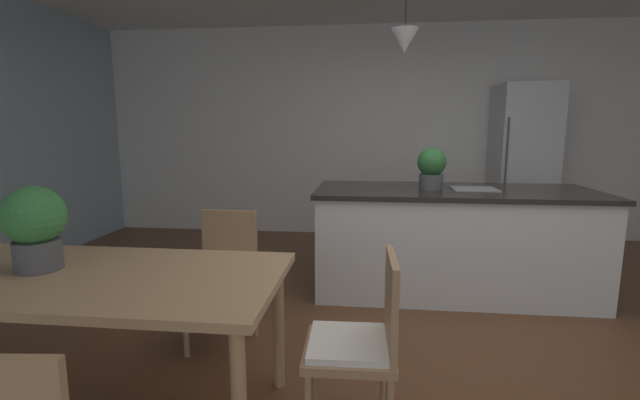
{
  "coord_description": "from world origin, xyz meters",
  "views": [
    {
      "loc": [
        -0.55,
        -2.54,
        1.41
      ],
      "look_at": [
        -0.87,
        0.33,
        0.93
      ],
      "focal_mm": 24.35,
      "sensor_mm": 36.0,
      "label": 1
    }
  ],
  "objects_px": {
    "chair_kitchen_end": "(361,341)",
    "kitchen_island": "(452,239)",
    "chair_far_right": "(224,274)",
    "potted_plant_on_island": "(431,167)",
    "refrigerator": "(522,167)",
    "dining_table": "(74,286)",
    "potted_plant_on_table": "(35,224)"
  },
  "relations": [
    {
      "from": "chair_kitchen_end",
      "to": "potted_plant_on_table",
      "type": "height_order",
      "value": "potted_plant_on_table"
    },
    {
      "from": "chair_far_right",
      "to": "refrigerator",
      "type": "relative_size",
      "value": 0.45
    },
    {
      "from": "chair_kitchen_end",
      "to": "refrigerator",
      "type": "height_order",
      "value": "refrigerator"
    },
    {
      "from": "dining_table",
      "to": "kitchen_island",
      "type": "distance_m",
      "value": 2.86
    },
    {
      "from": "chair_far_right",
      "to": "potted_plant_on_island",
      "type": "xyz_separation_m",
      "value": [
        1.46,
        1.12,
        0.61
      ]
    },
    {
      "from": "chair_far_right",
      "to": "kitchen_island",
      "type": "distance_m",
      "value": 2.0
    },
    {
      "from": "chair_kitchen_end",
      "to": "chair_far_right",
      "type": "xyz_separation_m",
      "value": [
        -0.91,
        0.81,
        0.0
      ]
    },
    {
      "from": "dining_table",
      "to": "kitchen_island",
      "type": "relative_size",
      "value": 0.84
    },
    {
      "from": "dining_table",
      "to": "kitchen_island",
      "type": "xyz_separation_m",
      "value": [
        2.1,
        1.93,
        -0.21
      ]
    },
    {
      "from": "dining_table",
      "to": "chair_far_right",
      "type": "height_order",
      "value": "chair_far_right"
    },
    {
      "from": "refrigerator",
      "to": "potted_plant_on_island",
      "type": "distance_m",
      "value": 2.11
    },
    {
      "from": "chair_far_right",
      "to": "potted_plant_on_island",
      "type": "distance_m",
      "value": 1.94
    },
    {
      "from": "potted_plant_on_island",
      "to": "dining_table",
      "type": "bearing_deg",
      "value": -134.52
    },
    {
      "from": "refrigerator",
      "to": "potted_plant_on_island",
      "type": "relative_size",
      "value": 5.49
    },
    {
      "from": "kitchen_island",
      "to": "potted_plant_on_island",
      "type": "bearing_deg",
      "value": 180.0
    },
    {
      "from": "chair_far_right",
      "to": "potted_plant_on_table",
      "type": "height_order",
      "value": "potted_plant_on_table"
    },
    {
      "from": "refrigerator",
      "to": "chair_far_right",
      "type": "bearing_deg",
      "value": -134.63
    },
    {
      "from": "chair_kitchen_end",
      "to": "kitchen_island",
      "type": "relative_size",
      "value": 0.37
    },
    {
      "from": "kitchen_island",
      "to": "chair_kitchen_end",
      "type": "bearing_deg",
      "value": -111.14
    },
    {
      "from": "dining_table",
      "to": "chair_kitchen_end",
      "type": "relative_size",
      "value": 2.26
    },
    {
      "from": "chair_far_right",
      "to": "potted_plant_on_table",
      "type": "bearing_deg",
      "value": -128.59
    },
    {
      "from": "chair_kitchen_end",
      "to": "potted_plant_on_table",
      "type": "distance_m",
      "value": 1.61
    },
    {
      "from": "potted_plant_on_island",
      "to": "kitchen_island",
      "type": "bearing_deg",
      "value": 0.0
    },
    {
      "from": "potted_plant_on_island",
      "to": "refrigerator",
      "type": "bearing_deg",
      "value": 52.18
    },
    {
      "from": "kitchen_island",
      "to": "refrigerator",
      "type": "relative_size",
      "value": 1.22
    },
    {
      "from": "chair_kitchen_end",
      "to": "chair_far_right",
      "type": "distance_m",
      "value": 1.22
    },
    {
      "from": "chair_kitchen_end",
      "to": "refrigerator",
      "type": "distance_m",
      "value": 4.06
    },
    {
      "from": "chair_far_right",
      "to": "potted_plant_on_table",
      "type": "distance_m",
      "value": 1.12
    },
    {
      "from": "chair_far_right",
      "to": "kitchen_island",
      "type": "height_order",
      "value": "kitchen_island"
    },
    {
      "from": "chair_kitchen_end",
      "to": "potted_plant_on_island",
      "type": "relative_size",
      "value": 2.49
    },
    {
      "from": "chair_kitchen_end",
      "to": "chair_far_right",
      "type": "bearing_deg",
      "value": 138.25
    },
    {
      "from": "chair_kitchen_end",
      "to": "kitchen_island",
      "type": "xyz_separation_m",
      "value": [
        0.75,
        1.93,
        -0.01
      ]
    }
  ]
}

